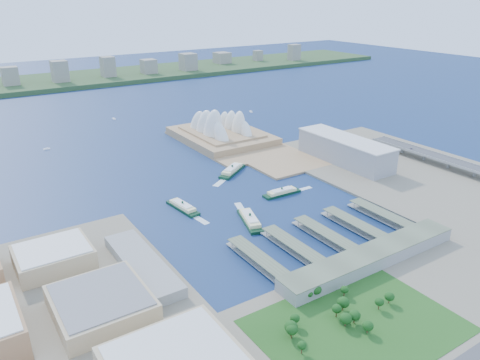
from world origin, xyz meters
TOP-DOWN VIEW (x-y plane):
  - ground at (0.00, 0.00)m, footprint 3000.00×3000.00m
  - west_land at (-250.00, -105.00)m, footprint 220.00×390.00m
  - south_land at (0.00, -210.00)m, footprint 720.00×180.00m
  - east_land at (240.00, -50.00)m, footprint 240.00×500.00m
  - peninsula at (107.50, 260.00)m, footprint 135.00×220.00m
  - far_shore at (0.00, 980.00)m, footprint 2200.00×260.00m
  - opera_house at (105.00, 280.00)m, footprint 134.00×180.00m
  - toaster_building at (195.00, 80.00)m, footprint 45.00×155.00m
  - expressway at (300.00, -60.00)m, footprint 26.00×340.00m
  - west_buildings at (-250.00, -70.00)m, footprint 200.00×280.00m
  - ferry_wharves at (14.00, -75.00)m, footprint 184.00×90.00m
  - terminal_building at (15.00, -135.00)m, footprint 200.00×28.00m
  - park at (-60.00, -190.00)m, footprint 150.00×110.00m
  - far_skyline at (0.00, 960.00)m, footprint 1900.00×140.00m
  - ferry_a at (-75.18, 69.24)m, footprint 19.48×54.14m
  - ferry_b at (36.89, 138.37)m, footprint 57.76×45.58m
  - ferry_c at (-28.54, -1.59)m, footprint 31.70×59.64m
  - ferry_d at (47.70, 39.49)m, footprint 51.10×14.45m
  - boat_b at (-158.24, 387.84)m, footprint 10.31×4.04m
  - boat_c at (258.65, 416.07)m, footprint 8.13×13.88m
  - boat_e at (-3.12, 515.12)m, footprint 4.48×12.66m
  - car_c at (296.00, 40.91)m, footprint 1.91×4.69m

SIDE VIEW (x-z plane):
  - ground at x=0.00m, z-range 0.00..0.00m
  - boat_b at x=-158.24m, z-range 0.00..2.74m
  - west_land at x=-250.00m, z-range 0.00..3.00m
  - south_land at x=0.00m, z-range 0.00..3.00m
  - east_land at x=240.00m, z-range 0.00..3.00m
  - peninsula at x=107.50m, z-range 0.00..3.00m
  - boat_c at x=258.65m, z-range 0.00..3.00m
  - boat_e at x=-3.12m, z-range 0.00..3.07m
  - ferry_wharves at x=14.00m, z-range 0.00..9.30m
  - ferry_d at x=47.70m, z-range 0.00..9.59m
  - ferry_a at x=-75.18m, z-range 0.00..10.01m
  - ferry_c at x=-28.54m, z-range 0.00..10.95m
  - ferry_b at x=36.89m, z-range 0.00..11.23m
  - far_shore at x=0.00m, z-range 0.00..12.00m
  - expressway at x=300.00m, z-range 3.00..14.85m
  - terminal_building at x=15.00m, z-range 3.00..15.00m
  - park at x=-60.00m, z-range 3.00..19.00m
  - car_c at x=296.00m, z-range 14.85..16.21m
  - west_buildings at x=-250.00m, z-range 3.00..30.00m
  - toaster_building at x=195.00m, z-range 3.00..38.00m
  - opera_house at x=105.00m, z-range 3.00..61.00m
  - far_skyline at x=0.00m, z-range 12.00..67.00m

